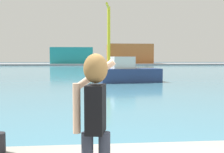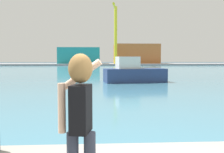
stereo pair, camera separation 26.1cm
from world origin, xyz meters
TOP-DOWN VIEW (x-y plane):
  - ground_plane at (0.00, 50.00)m, footprint 220.00×220.00m
  - harbor_water at (0.00, 52.00)m, footprint 140.00×100.00m
  - far_shore_dock at (0.00, 92.00)m, footprint 140.00×20.00m
  - person_photographer at (-1.17, -0.07)m, footprint 0.53×0.57m
  - boat_moored at (2.64, 22.54)m, footprint 6.19×3.13m
  - warehouse_left at (-6.99, 91.52)m, footprint 14.28×10.17m
  - warehouse_right at (13.46, 92.98)m, footprint 15.76×10.67m
  - port_crane at (5.26, 83.60)m, footprint 2.12×9.43m

SIDE VIEW (x-z plane):
  - ground_plane at x=0.00m, z-range 0.00..0.00m
  - harbor_water at x=0.00m, z-range 0.00..0.02m
  - far_shore_dock at x=0.00m, z-range 0.00..0.50m
  - boat_moored at x=2.64m, z-range -0.33..2.17m
  - person_photographer at x=-1.17m, z-range 0.86..2.60m
  - warehouse_left at x=-6.99m, z-range 0.50..6.08m
  - warehouse_right at x=13.46m, z-range 0.50..7.41m
  - port_crane at x=5.26m, z-range 2.13..20.84m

